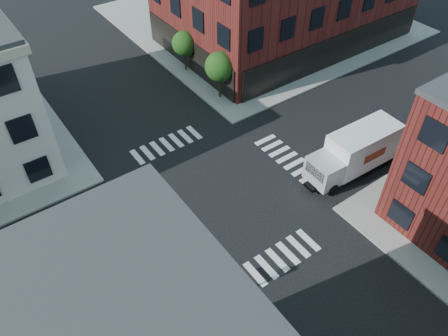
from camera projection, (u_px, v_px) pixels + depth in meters
ground at (215, 195)px, 31.90m from camera, size 120.00×120.00×0.00m
sidewalk_ne at (258, 19)px, 53.17m from camera, size 30.00×30.00×0.15m
tree_near at (220, 68)px, 38.84m from camera, size 2.69×2.69×4.49m
tree_far at (185, 45)px, 42.59m from camera, size 2.43×2.43×4.07m
signal_pole at (182, 286)px, 23.15m from camera, size 1.29×1.24×4.60m
box_truck at (355, 152)px, 32.55m from camera, size 8.01×2.69×3.59m
traffic_cone at (190, 289)px, 25.89m from camera, size 0.47×0.47×0.68m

